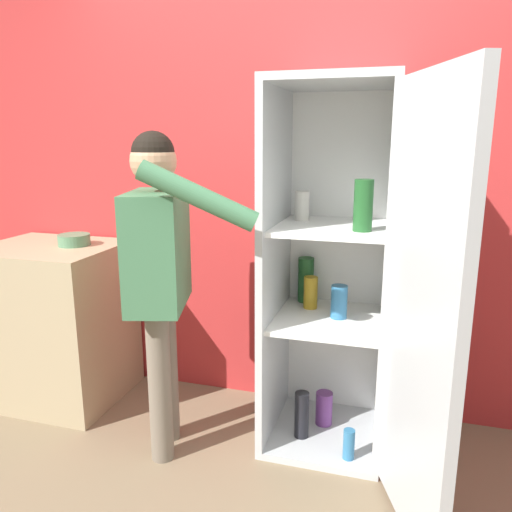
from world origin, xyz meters
TOP-DOWN VIEW (x-y plane):
  - ground_plane at (0.00, 0.00)m, footprint 12.00×12.00m
  - wall_back at (0.00, 0.98)m, footprint 7.00×0.06m
  - refrigerator at (0.36, 0.54)m, footprint 0.84×1.17m
  - person at (-0.49, 0.29)m, footprint 0.71×0.56m
  - counter at (-1.36, 0.61)m, footprint 0.78×0.65m
  - bowl at (-1.22, 0.66)m, footprint 0.18×0.18m

SIDE VIEW (x-z plane):
  - ground_plane at x=0.00m, z-range 0.00..0.00m
  - counter at x=-1.36m, z-range 0.00..0.94m
  - refrigerator at x=0.36m, z-range -0.01..1.79m
  - bowl at x=-1.22m, z-range 0.94..1.00m
  - person at x=-0.49m, z-range 0.20..1.78m
  - wall_back at x=0.00m, z-range 0.00..2.55m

